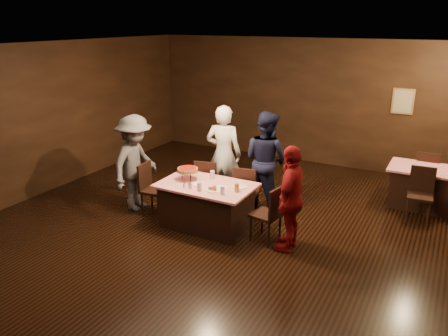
{
  "coord_description": "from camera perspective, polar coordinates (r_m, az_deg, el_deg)",
  "views": [
    {
      "loc": [
        3.27,
        -5.25,
        3.41
      ],
      "look_at": [
        -0.08,
        0.94,
        1.0
      ],
      "focal_mm": 35.0,
      "sensor_mm": 36.0,
      "label": 1
    }
  ],
  "objects": [
    {
      "name": "pizza_stand",
      "position": [
        7.53,
        -4.79,
        -0.21
      ],
      "size": [
        0.38,
        0.38,
        0.22
      ],
      "color": "black",
      "rests_on": "main_table"
    },
    {
      "name": "chair_far_right",
      "position": [
        7.9,
        2.97,
        -2.92
      ],
      "size": [
        0.49,
        0.49,
        0.95
      ],
      "primitive_type": "cube",
      "rotation": [
        0.0,
        0.0,
        3.33
      ],
      "color": "black",
      "rests_on": "ground"
    },
    {
      "name": "room",
      "position": [
        6.32,
        -3.42,
        7.26
      ],
      "size": [
        10.0,
        10.04,
        3.02
      ],
      "color": "black",
      "rests_on": "ground"
    },
    {
      "name": "chair_end_right",
      "position": [
        7.01,
        5.49,
        -5.93
      ],
      "size": [
        0.48,
        0.48,
        0.95
      ],
      "primitive_type": "cube",
      "rotation": [
        0.0,
        0.0,
        -1.73
      ],
      "color": "black",
      "rests_on": "ground"
    },
    {
      "name": "glass_back",
      "position": [
        7.59,
        -1.52,
        -0.88
      ],
      "size": [
        0.08,
        0.08,
        0.14
      ],
      "primitive_type": "cylinder",
      "color": "silver",
      "rests_on": "main_table"
    },
    {
      "name": "chair_far_left",
      "position": [
        8.25,
        -2.05,
        -1.94
      ],
      "size": [
        0.5,
        0.5,
        0.95
      ],
      "primitive_type": "cube",
      "rotation": [
        0.0,
        0.0,
        3.36
      ],
      "color": "black",
      "rests_on": "ground"
    },
    {
      "name": "diner_red_shirt",
      "position": [
        6.69,
        8.72,
        -3.94
      ],
      "size": [
        0.47,
        1.0,
        1.67
      ],
      "primitive_type": "imported",
      "rotation": [
        0.0,
        0.0,
        -1.51
      ],
      "color": "maroon",
      "rests_on": "ground"
    },
    {
      "name": "condiments",
      "position": [
        7.2,
        -4.73,
        -2.25
      ],
      "size": [
        0.17,
        0.1,
        0.09
      ],
      "color": "silver",
      "rests_on": "main_table"
    },
    {
      "name": "back_table",
      "position": [
        9.1,
        24.58,
        -2.29
      ],
      "size": [
        1.3,
        0.9,
        0.77
      ],
      "primitive_type": "cube",
      "color": "red",
      "rests_on": "ground"
    },
    {
      "name": "plate_empty",
      "position": [
        7.23,
        2.02,
        -2.46
      ],
      "size": [
        0.25,
        0.25,
        0.01
      ],
      "primitive_type": "cylinder",
      "color": "white",
      "rests_on": "main_table"
    },
    {
      "name": "diner_navy_hoodie",
      "position": [
        8.14,
        5.49,
        1.03
      ],
      "size": [
        1.07,
        0.94,
        1.85
      ],
      "primitive_type": "imported",
      "rotation": [
        0.0,
        0.0,
        2.83
      ],
      "color": "black",
      "rests_on": "ground"
    },
    {
      "name": "napkin_left",
      "position": [
        7.38,
        -3.54,
        -2.05
      ],
      "size": [
        0.21,
        0.21,
        0.01
      ],
      "primitive_type": "cube",
      "rotation": [
        0.0,
        0.0,
        -0.35
      ],
      "color": "white",
      "rests_on": "main_table"
    },
    {
      "name": "glass_front_left",
      "position": [
        7.06,
        -3.24,
        -2.45
      ],
      "size": [
        0.08,
        0.08,
        0.14
      ],
      "primitive_type": "cylinder",
      "color": "silver",
      "rests_on": "main_table"
    },
    {
      "name": "chair_back_near",
      "position": [
        8.41,
        24.25,
        -3.26
      ],
      "size": [
        0.45,
        0.45,
        0.95
      ],
      "primitive_type": "cube",
      "rotation": [
        0.0,
        0.0,
        0.07
      ],
      "color": "black",
      "rests_on": "ground"
    },
    {
      "name": "glass_front_right",
      "position": [
        6.92,
        -0.19,
        -2.9
      ],
      "size": [
        0.08,
        0.08,
        0.14
      ],
      "primitive_type": "cylinder",
      "color": "silver",
      "rests_on": "main_table"
    },
    {
      "name": "plate_with_slice",
      "position": [
        7.08,
        -1.34,
        -2.76
      ],
      "size": [
        0.25,
        0.25,
        0.06
      ],
      "color": "white",
      "rests_on": "main_table"
    },
    {
      "name": "main_table",
      "position": [
        7.5,
        -2.3,
        -4.89
      ],
      "size": [
        1.6,
        1.0,
        0.77
      ],
      "primitive_type": "cube",
      "color": "red",
      "rests_on": "ground"
    },
    {
      "name": "glass_amber",
      "position": [
        7.02,
        1.67,
        -2.58
      ],
      "size": [
        0.08,
        0.08,
        0.14
      ],
      "primitive_type": "cylinder",
      "color": "#BF7F26",
      "rests_on": "main_table"
    },
    {
      "name": "diner_grey_knit",
      "position": [
        8.18,
        -11.51,
        0.64
      ],
      "size": [
        0.75,
        1.2,
        1.79
      ],
      "primitive_type": "imported",
      "rotation": [
        0.0,
        0.0,
        1.64
      ],
      "color": "#55555A",
      "rests_on": "ground"
    },
    {
      "name": "napkin_center",
      "position": [
        7.21,
        -0.29,
        -2.53
      ],
      "size": [
        0.19,
        0.19,
        0.01
      ],
      "primitive_type": "cube",
      "rotation": [
        0.0,
        0.0,
        0.21
      ],
      "color": "white",
      "rests_on": "main_table"
    },
    {
      "name": "chair_back_far",
      "position": [
        9.64,
        24.96,
        -0.64
      ],
      "size": [
        0.42,
        0.42,
        0.95
      ],
      "primitive_type": "cube",
      "rotation": [
        0.0,
        0.0,
        3.15
      ],
      "color": "black",
      "rests_on": "ground"
    },
    {
      "name": "diner_white_jacket",
      "position": [
        8.36,
        -0.05,
        1.81
      ],
      "size": [
        0.77,
        0.58,
        1.9
      ],
      "primitive_type": "imported",
      "rotation": [
        0.0,
        0.0,
        3.33
      ],
      "color": "silver",
      "rests_on": "ground"
    },
    {
      "name": "chair_end_left",
      "position": [
        8.04,
        -9.08,
        -2.75
      ],
      "size": [
        0.46,
        0.46,
        0.95
      ],
      "primitive_type": "cube",
      "rotation": [
        0.0,
        0.0,
        1.68
      ],
      "color": "black",
      "rests_on": "ground"
    }
  ]
}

